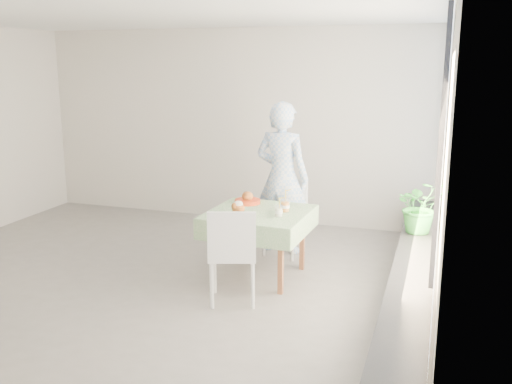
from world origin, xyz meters
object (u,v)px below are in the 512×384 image
(cafe_table, at_px, (259,236))
(potted_plant, at_px, (421,206))
(juice_cup_orange, at_px, (285,206))
(chair_near, at_px, (233,273))
(main_dish, at_px, (240,210))
(diner, at_px, (282,178))
(chair_far, at_px, (285,232))

(cafe_table, distance_m, potted_plant, 1.78)
(juice_cup_orange, xyz_separation_m, potted_plant, (1.39, 0.49, -0.02))
(chair_near, bearing_deg, main_dish, 101.85)
(potted_plant, bearing_deg, juice_cup_orange, -160.38)
(main_dish, bearing_deg, chair_near, -78.15)
(diner, bearing_deg, chair_near, 98.10)
(juice_cup_orange, bearing_deg, main_dish, -144.98)
(chair_near, distance_m, main_dish, 0.72)
(chair_near, height_order, main_dish, chair_near)
(chair_far, distance_m, chair_near, 1.55)
(main_dish, xyz_separation_m, potted_plant, (1.80, 0.78, 0.00))
(juice_cup_orange, distance_m, potted_plant, 1.47)
(diner, relative_size, potted_plant, 3.19)
(chair_near, relative_size, potted_plant, 1.64)
(main_dish, bearing_deg, diner, 83.20)
(chair_far, relative_size, main_dish, 3.06)
(juice_cup_orange, bearing_deg, potted_plant, 19.62)
(chair_near, bearing_deg, chair_far, 86.23)
(chair_far, distance_m, potted_plant, 1.69)
(cafe_table, height_order, juice_cup_orange, juice_cup_orange)
(diner, xyz_separation_m, juice_cup_orange, (0.28, -0.86, -0.12))
(diner, bearing_deg, cafe_table, 99.52)
(potted_plant, bearing_deg, chair_far, 170.88)
(chair_near, distance_m, diner, 1.77)
(chair_far, relative_size, potted_plant, 1.56)
(chair_near, xyz_separation_m, potted_plant, (1.69, 1.29, 0.50))
(chair_near, distance_m, potted_plant, 2.19)
(chair_far, height_order, main_dish, chair_far)
(main_dish, bearing_deg, juice_cup_orange, 35.02)
(chair_far, distance_m, diner, 0.66)
(cafe_table, relative_size, chair_far, 1.19)
(main_dish, bearing_deg, cafe_table, 56.06)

